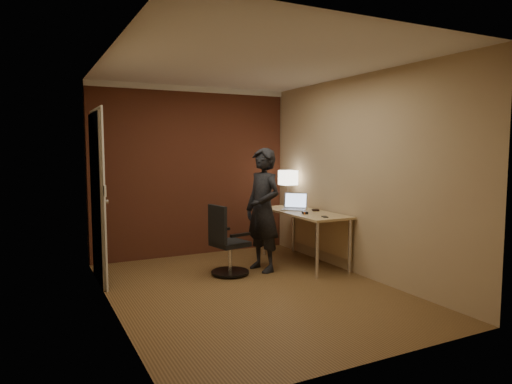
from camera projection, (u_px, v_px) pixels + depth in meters
room at (183, 165)px, 6.29m from camera, size 4.00×4.00×4.00m
desk at (308, 220)px, 6.32m from camera, size 0.60×1.50×0.73m
desk_lamp at (288, 178)px, 6.88m from camera, size 0.22×0.22×0.54m
laptop at (295, 205)px, 6.47m from camera, size 0.42×0.41×0.23m
mouse at (305, 213)px, 6.04m from camera, size 0.08×0.11×0.03m
phone at (325, 217)px, 5.75m from camera, size 0.09×0.13×0.01m
wallet at (316, 210)px, 6.33m from camera, size 0.13×0.14×0.02m
office_chair at (226, 245)px, 5.71m from camera, size 0.48×0.53×0.88m
person at (263, 210)px, 5.92m from camera, size 0.49×0.65×1.60m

